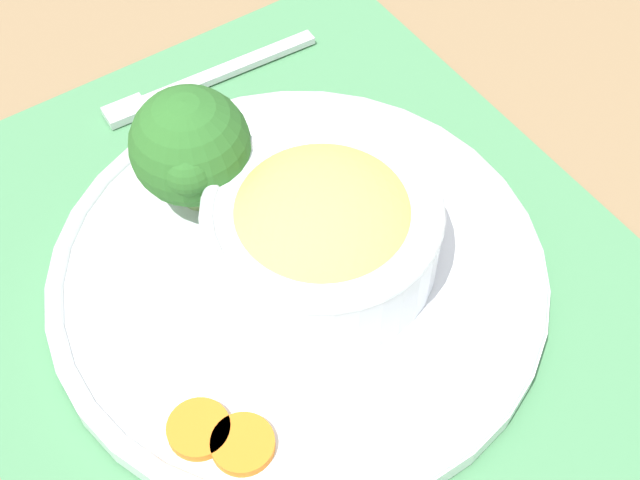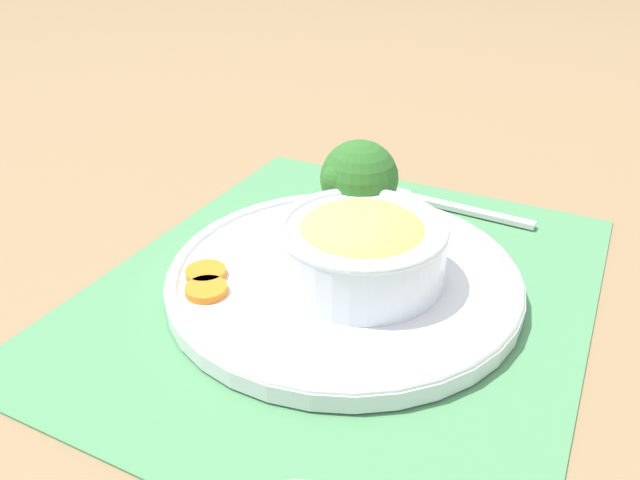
% 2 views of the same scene
% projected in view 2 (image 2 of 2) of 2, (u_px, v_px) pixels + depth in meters
% --- Properties ---
extents(ground_plane, '(4.00, 4.00, 0.00)m').
position_uv_depth(ground_plane, '(343.00, 289.00, 0.59)').
color(ground_plane, '#8C704C').
extents(placemat, '(0.56, 0.49, 0.00)m').
position_uv_depth(placemat, '(343.00, 287.00, 0.59)').
color(placemat, '#4C8C59').
rests_on(placemat, ground_plane).
extents(plate, '(0.33, 0.33, 0.02)m').
position_uv_depth(plate, '(343.00, 276.00, 0.58)').
color(plate, silver).
rests_on(plate, placemat).
extents(bowl, '(0.15, 0.15, 0.07)m').
position_uv_depth(bowl, '(360.00, 247.00, 0.55)').
color(bowl, silver).
rests_on(bowl, plate).
extents(broccoli_floret, '(0.08, 0.08, 0.09)m').
position_uv_depth(broccoli_floret, '(359.00, 179.00, 0.63)').
color(broccoli_floret, '#84AD5B').
rests_on(broccoli_floret, plate).
extents(carrot_slice_near, '(0.04, 0.04, 0.01)m').
position_uv_depth(carrot_slice_near, '(206.00, 273.00, 0.57)').
color(carrot_slice_near, orange).
rests_on(carrot_slice_near, plate).
extents(carrot_slice_middle, '(0.04, 0.04, 0.01)m').
position_uv_depth(carrot_slice_middle, '(206.00, 290.00, 0.55)').
color(carrot_slice_middle, orange).
rests_on(carrot_slice_middle, plate).
extents(fork, '(0.03, 0.18, 0.01)m').
position_uv_depth(fork, '(440.00, 204.00, 0.73)').
color(fork, silver).
rests_on(fork, placemat).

